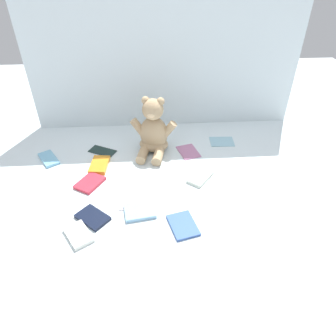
{
  "coord_description": "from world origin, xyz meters",
  "views": [
    {
      "loc": [
        -0.09,
        -1.16,
        0.9
      ],
      "look_at": [
        -0.02,
        -0.1,
        0.1
      ],
      "focal_mm": 33.23,
      "sensor_mm": 36.0,
      "label": 1
    }
  ],
  "objects": [
    {
      "name": "book_case_6",
      "position": [
        -0.15,
        -0.26,
        0.01
      ],
      "size": [
        0.13,
        0.11,
        0.02
      ],
      "primitive_type": "cube",
      "rotation": [
        0.0,
        0.0,
        1.72
      ],
      "color": "#89BDE1",
      "rests_on": "ground_plane"
    },
    {
      "name": "book_case_9",
      "position": [
        0.29,
        0.25,
        0.0
      ],
      "size": [
        0.13,
        0.1,
        0.01
      ],
      "primitive_type": "cube",
      "rotation": [
        0.0,
        0.0,
        1.52
      ],
      "color": "#8BBBCE",
      "rests_on": "ground_plane"
    },
    {
      "name": "book_case_4",
      "position": [
        0.13,
        -0.05,
        0.01
      ],
      "size": [
        0.14,
        0.15,
        0.02
      ],
      "primitive_type": "cube",
      "rotation": [
        0.0,
        0.0,
        5.61
      ],
      "color": "silver",
      "rests_on": "ground_plane"
    },
    {
      "name": "book_case_11",
      "position": [
        -0.34,
        0.2,
        0.0
      ],
      "size": [
        0.15,
        0.12,
        0.01
      ],
      "primitive_type": "cube",
      "rotation": [
        0.0,
        0.0,
        4.23
      ],
      "color": "#192A28",
      "rests_on": "ground_plane"
    },
    {
      "name": "ground_plane",
      "position": [
        0.0,
        0.0,
        0.0
      ],
      "size": [
        3.2,
        3.2,
        0.0
      ],
      "primitive_type": "plane",
      "color": "silver"
    },
    {
      "name": "teddy_bear",
      "position": [
        -0.08,
        0.2,
        0.11
      ],
      "size": [
        0.24,
        0.23,
        0.29
      ],
      "rotation": [
        0.0,
        0.0,
        -0.23
      ],
      "color": "tan",
      "rests_on": "ground_plane"
    },
    {
      "name": "book_case_10",
      "position": [
        -0.37,
        -0.06,
        0.01
      ],
      "size": [
        0.14,
        0.15,
        0.02
      ],
      "primitive_type": "cube",
      "rotation": [
        0.0,
        0.0,
        2.58
      ],
      "color": "#CA2C3D",
      "rests_on": "ground_plane"
    },
    {
      "name": "book_case_2",
      "position": [
        -0.34,
        0.07,
        0.01
      ],
      "size": [
        0.09,
        0.14,
        0.02
      ],
      "primitive_type": "cube",
      "rotation": [
        0.0,
        0.0,
        3.03
      ],
      "color": "orange",
      "rests_on": "ground_plane"
    },
    {
      "name": "book_case_8",
      "position": [
        -0.37,
        -0.37,
        0.01
      ],
      "size": [
        0.13,
        0.14,
        0.02
      ],
      "primitive_type": "cube",
      "rotation": [
        0.0,
        0.0,
        3.7
      ],
      "color": "white",
      "rests_on": "ground_plane"
    },
    {
      "name": "book_case_0",
      "position": [
        -0.33,
        -0.28,
        0.01
      ],
      "size": [
        0.15,
        0.15,
        0.01
      ],
      "primitive_type": "cube",
      "rotation": [
        0.0,
        0.0,
        3.98
      ],
      "color": "black",
      "rests_on": "ground_plane"
    },
    {
      "name": "book_case_5",
      "position": [
        -0.18,
        -0.18,
        0.0
      ],
      "size": [
        0.11,
        0.14,
        0.01
      ],
      "primitive_type": "cube",
      "rotation": [
        0.0,
        0.0,
        6.15
      ],
      "color": "white",
      "rests_on": "ground_plane"
    },
    {
      "name": "book_case_1",
      "position": [
        -0.6,
        0.14,
        0.01
      ],
      "size": [
        0.13,
        0.15,
        0.01
      ],
      "primitive_type": "cube",
      "rotation": [
        0.0,
        0.0,
        0.56
      ],
      "color": "#71B3D6",
      "rests_on": "ground_plane"
    },
    {
      "name": "backdrop_drape",
      "position": [
        0.0,
        0.48,
        0.38
      ],
      "size": [
        1.44,
        0.03,
        0.75
      ],
      "primitive_type": "cube",
      "color": "silver",
      "rests_on": "ground_plane"
    },
    {
      "name": "book_case_7",
      "position": [
        0.02,
        -0.34,
        0.01
      ],
      "size": [
        0.12,
        0.15,
        0.01
      ],
      "primitive_type": "cube",
      "rotation": [
        0.0,
        0.0,
        3.39
      ],
      "color": "#385EA8",
      "rests_on": "ground_plane"
    },
    {
      "name": "book_case_3",
      "position": [
        0.1,
        0.16,
        0.0
      ],
      "size": [
        0.12,
        0.15,
        0.01
      ],
      "primitive_type": "cube",
      "rotation": [
        0.0,
        0.0,
        0.27
      ],
      "color": "#AE6B95",
      "rests_on": "ground_plane"
    }
  ]
}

